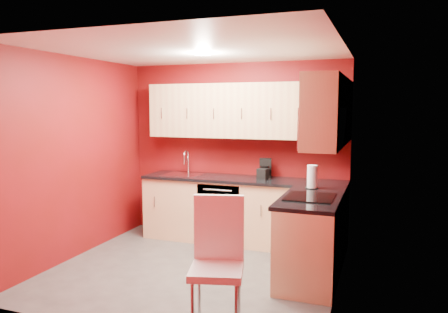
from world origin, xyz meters
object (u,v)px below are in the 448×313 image
Objects in this scene: sink at (183,172)px; paper_towel at (312,177)px; dining_chair at (217,263)px; coffee_maker at (265,168)px; microwave at (323,128)px; napkin_holder at (263,174)px.

paper_towel is at bearing -13.51° from sink.
dining_chair is at bearing -105.72° from paper_towel.
sink is 1.87× the size of paper_towel.
microwave is at bearing -61.54° from coffee_maker.
dining_chair is (0.21, -2.38, -0.49)m from coffee_maker.
paper_towel is at bearing 108.16° from microwave.
microwave reaches higher than sink.
microwave reaches higher than paper_towel.
sink is at bearing 166.49° from paper_towel.
microwave reaches higher than dining_chair.
paper_towel is at bearing -31.36° from napkin_holder.
coffee_maker reaches higher than napkin_holder.
dining_chair is (-0.69, -1.29, -1.11)m from microwave.
sink is 1.19m from napkin_holder.
napkin_holder is at bearing 132.48° from microwave.
paper_towel is at bearing -48.27° from coffee_maker.
microwave is 1.50m from napkin_holder.
microwave is 2.43m from sink.
paper_towel is (1.92, -0.46, 0.10)m from sink.
dining_chair is at bearing -118.30° from microwave.
napkin_holder is 2.32m from dining_chair.
coffee_maker is at bearing 80.06° from dining_chair.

